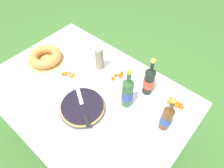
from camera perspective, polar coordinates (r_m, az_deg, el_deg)
ground_plane at (r=2.21m, az=-5.33°, el=-14.45°), size 16.00×16.00×0.00m
garden_table at (r=1.61m, az=-7.10°, el=-3.93°), size 1.55×1.07×0.76m
tablecloth at (r=1.57m, az=-7.31°, el=-2.67°), size 1.56×1.08×0.10m
berry_tart at (r=1.45m, az=-8.44°, el=-6.48°), size 0.33×0.33×0.06m
serving_knife at (r=1.40m, az=-8.34°, el=-6.65°), size 0.33×0.21×0.01m
bundt_cake at (r=1.84m, az=-18.56°, el=7.38°), size 0.31×0.31×0.09m
cup_stack at (r=1.63m, az=-3.62°, el=7.38°), size 0.07×0.07×0.23m
cider_bottle_green at (r=1.38m, az=4.42°, el=-2.43°), size 0.08×0.08×0.35m
cider_bottle_amber at (r=1.33m, az=15.38°, el=-9.19°), size 0.07×0.07×0.31m
juice_bottle_red at (r=1.47m, az=10.50°, el=0.92°), size 0.08×0.08×0.33m
snack_plate_near at (r=1.64m, az=1.77°, el=2.40°), size 0.23×0.23×0.05m
snack_plate_left at (r=1.67m, az=-11.91°, el=2.27°), size 0.23×0.23×0.06m
snack_plate_right at (r=1.54m, az=17.54°, el=-5.15°), size 0.24×0.24×0.05m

